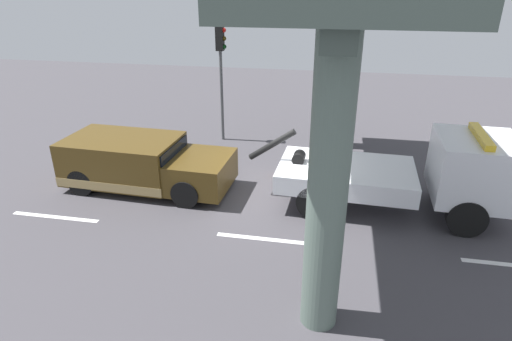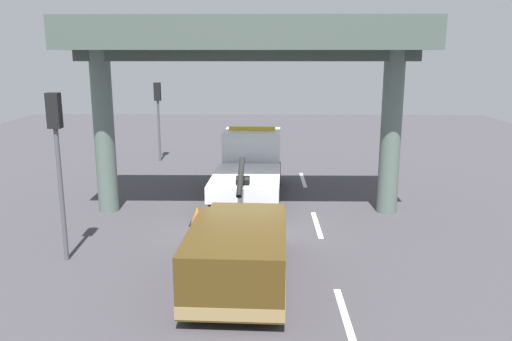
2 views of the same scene
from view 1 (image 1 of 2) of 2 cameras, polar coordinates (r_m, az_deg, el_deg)
name	(u,v)px [view 1 (image 1 of 2)]	position (r m, az deg, el deg)	size (l,w,h in m)	color
ground_plane	(279,199)	(13.13, 3.05, -3.84)	(60.00, 40.00, 0.10)	#423F44
lane_stripe_west	(55,217)	(13.33, -25.11, -5.61)	(2.60, 0.16, 0.01)	silver
lane_stripe_mid	(266,239)	(11.14, 1.38, -9.10)	(2.60, 0.16, 0.01)	silver
tow_truck_white	(417,172)	(12.70, 20.65, -0.21)	(7.30, 2.66, 2.46)	white
towed_van_green	(141,164)	(13.98, -15.04, 0.88)	(5.29, 2.41, 1.58)	#4C3814
traffic_light_near	(221,59)	(17.09, -4.67, 14.52)	(0.39, 0.32, 4.49)	#515456
traffic_cone_orange	(285,169)	(14.40, 3.82, 0.23)	(0.49, 0.49, 0.59)	orange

